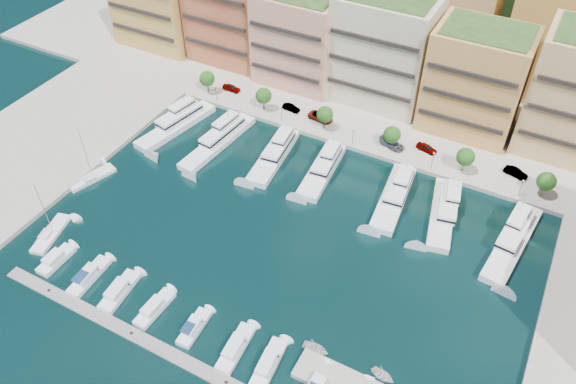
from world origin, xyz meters
The scene contains 47 objects.
ground centered at (0.00, 0.00, 0.00)m, with size 400.00×400.00×0.00m, color black.
north_quay centered at (0.00, 62.00, 0.00)m, with size 220.00×64.00×2.00m, color #9E998E.
west_quay centered at (-62.00, -8.00, 0.00)m, with size 34.00×76.00×2.00m, color #9E998E.
hillside centered at (0.00, 110.00, 0.00)m, with size 240.00×40.00×58.00m, color #1D3E19.
south_pontoon centered at (-3.00, -30.00, 0.00)m, with size 72.00×2.20×0.35m, color gray.
apartment_1 centered at (-44.00, 51.99, 14.31)m, with size 20.00×16.50×26.80m.
apartment_2 centered at (-23.00, 49.99, 12.31)m, with size 20.00×15.50×22.80m.
apartment_3 centered at (-2.00, 51.99, 13.81)m, with size 22.00×16.50×25.80m.
apartment_4 centered at (20.00, 49.99, 12.81)m, with size 20.00×15.50×23.80m.
backblock_2 centered at (5.00, 74.00, 16.00)m, with size 26.00×18.00×30.00m, color #E1BD77.
backblock_3 centered at (35.00, 74.00, 16.00)m, with size 26.00×18.00×30.00m, color gold.
tree_0 centered at (-40.00, 33.50, 4.74)m, with size 3.80×3.80×5.65m.
tree_1 centered at (-24.00, 33.50, 4.74)m, with size 3.80×3.80×5.65m.
tree_2 centered at (-8.00, 33.50, 4.74)m, with size 3.80×3.80×5.65m.
tree_3 centered at (8.00, 33.50, 4.74)m, with size 3.80×3.80×5.65m.
tree_4 centered at (24.00, 33.50, 4.74)m, with size 3.80×3.80×5.65m.
tree_5 centered at (40.00, 33.50, 4.74)m, with size 3.80×3.80×5.65m.
lamppost_0 centered at (-36.00, 31.20, 3.83)m, with size 0.30×0.30×4.20m.
lamppost_1 centered at (-18.00, 31.20, 3.83)m, with size 0.30×0.30×4.20m.
lamppost_2 centered at (0.00, 31.20, 3.83)m, with size 0.30×0.30×4.20m.
lamppost_3 centered at (18.00, 31.20, 3.83)m, with size 0.30×0.30×4.20m.
lamppost_4 centered at (36.00, 31.20, 3.83)m, with size 0.30×0.30×4.20m.
yacht_0 centered at (-38.73, 19.10, 1.21)m, with size 8.34×22.05×7.30m.
yacht_1 centered at (-26.73, 18.47, 1.09)m, with size 6.21×23.14×7.30m.
yacht_2 centered at (-13.42, 20.04, 1.21)m, with size 6.69×19.95×7.30m.
yacht_3 centered at (-2.07, 20.57, 1.21)m, with size 6.15×18.75×7.30m.
yacht_4 centered at (14.20, 19.83, 1.09)m, with size 6.64×20.28×7.30m.
yacht_5 centered at (24.08, 20.11, 1.21)m, with size 8.03×19.86×7.30m.
yacht_6 centered at (37.72, 18.84, 1.21)m, with size 7.01×22.56×7.30m.
cruiser_0 centered at (-33.74, -24.58, 0.55)m, with size 2.74×7.36×2.55m.
cruiser_1 centered at (-25.88, -24.62, 0.57)m, with size 3.13×9.17×2.66m.
cruiser_2 centered at (-19.08, -24.60, 0.55)m, with size 3.69×9.09×2.55m.
cruiser_3 centered at (-11.57, -24.59, 0.55)m, with size 2.82×8.25×2.55m.
cruiser_4 centered at (-3.64, -24.60, 0.57)m, with size 2.84×7.44×2.66m.
cruiser_5 centered at (4.25, -24.60, 0.55)m, with size 3.25×9.15×2.55m.
cruiser_6 centered at (10.14, -24.60, 0.55)m, with size 3.40×9.34×2.55m.
sailboat_0 centered at (-39.37, -20.27, 0.31)m, with size 5.19×10.44×13.20m.
sailboat_1 centered at (-43.75, -4.51, 0.31)m, with size 5.86×10.46×13.20m.
tender_0 centered at (15.34, -18.74, 0.44)m, with size 3.04×4.26×0.88m, color silver.
tender_2 centered at (26.30, -18.02, 0.39)m, with size 2.68×3.75×0.78m, color white.
tender_1 centered at (25.02, -17.55, 0.46)m, with size 1.51×1.75×0.92m, color beige.
car_0 centered at (-35.15, 36.65, 1.80)m, with size 1.89×4.71×1.60m, color gray.
car_1 centered at (-18.05, 36.07, 1.73)m, with size 1.55×4.45×1.47m, color gray.
car_2 centered at (-10.13, 35.91, 1.83)m, with size 2.76×5.99×1.67m, color gray.
car_3 centered at (8.03, 34.25, 1.84)m, with size 2.35×5.78×1.68m, color gray.
car_4 centered at (15.31, 36.42, 1.79)m, with size 1.88×4.66×1.59m, color gray.
car_5 centered at (34.15, 37.18, 1.80)m, with size 1.70×4.87×1.60m, color gray.
Camera 1 is at (33.82, -62.45, 78.18)m, focal length 35.00 mm.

